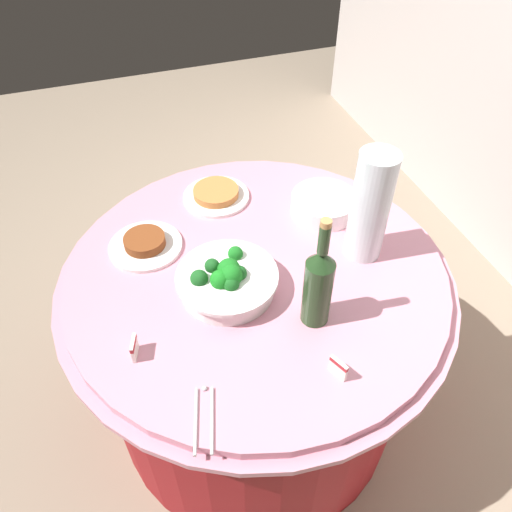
{
  "coord_description": "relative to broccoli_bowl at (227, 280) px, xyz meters",
  "views": [
    {
      "loc": [
        0.96,
        -0.33,
        1.79
      ],
      "look_at": [
        0.0,
        0.0,
        0.79
      ],
      "focal_mm": 35.54,
      "sensor_mm": 36.0,
      "label": 1
    }
  ],
  "objects": [
    {
      "name": "wine_bottle",
      "position": [
        0.17,
        0.19,
        0.09
      ],
      "size": [
        0.07,
        0.07,
        0.34
      ],
      "color": "#223D1E",
      "rests_on": "buffet_table"
    },
    {
      "name": "plate_stack",
      "position": [
        -0.23,
        0.39,
        -0.01
      ],
      "size": [
        0.21,
        0.21,
        0.06
      ],
      "color": "white",
      "rests_on": "buffet_table"
    },
    {
      "name": "ground_plane",
      "position": [
        -0.05,
        0.1,
        -0.78
      ],
      "size": [
        6.0,
        6.0,
        0.0
      ],
      "primitive_type": "plane",
      "color": "gray"
    },
    {
      "name": "food_plate_stir_fry",
      "position": [
        -0.25,
        -0.18,
        -0.03
      ],
      "size": [
        0.22,
        0.22,
        0.04
      ],
      "color": "white",
      "rests_on": "buffet_table"
    },
    {
      "name": "broccoli_bowl",
      "position": [
        0.0,
        0.0,
        0.0
      ],
      "size": [
        0.28,
        0.28,
        0.11
      ],
      "color": "white",
      "rests_on": "buffet_table"
    },
    {
      "name": "label_placard_front",
      "position": [
        0.34,
        0.17,
        -0.01
      ],
      "size": [
        0.05,
        0.03,
        0.05
      ],
      "color": "white",
      "rests_on": "buffet_table"
    },
    {
      "name": "serving_tongs",
      "position": [
        0.35,
        -0.16,
        -0.04
      ],
      "size": [
        0.17,
        0.09,
        0.01
      ],
      "color": "silver",
      "rests_on": "buffet_table"
    },
    {
      "name": "decorative_fruit_vase",
      "position": [
        -0.02,
        0.42,
        0.11
      ],
      "size": [
        0.11,
        0.11,
        0.34
      ],
      "color": "silver",
      "rests_on": "buffet_table"
    },
    {
      "name": "buffet_table",
      "position": [
        -0.05,
        0.1,
        -0.41
      ],
      "size": [
        1.16,
        1.16,
        0.74
      ],
      "color": "maroon",
      "rests_on": "ground_plane"
    },
    {
      "name": "food_plate_peanuts",
      "position": [
        -0.41,
        0.08,
        -0.03
      ],
      "size": [
        0.22,
        0.22,
        0.04
      ],
      "color": "white",
      "rests_on": "buffet_table"
    },
    {
      "name": "label_placard_mid",
      "position": [
        0.13,
        -0.28,
        -0.01
      ],
      "size": [
        0.05,
        0.02,
        0.05
      ],
      "color": "white",
      "rests_on": "buffet_table"
    }
  ]
}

